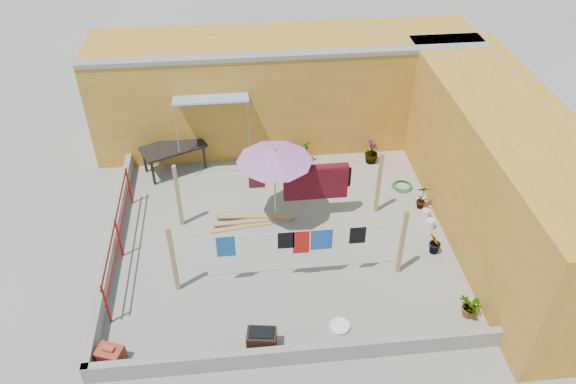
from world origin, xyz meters
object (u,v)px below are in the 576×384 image
(patio_umbrella, at_px, (275,156))
(brick_stack, at_px, (110,356))
(outdoor_table, at_px, (173,148))
(white_basin, at_px, (340,326))
(water_jug_b, at_px, (426,214))
(brazier, at_px, (262,340))
(plant_back_a, at_px, (298,152))
(green_hose, at_px, (402,186))
(water_jug_a, at_px, (430,224))

(patio_umbrella, xyz_separation_m, brick_stack, (-3.57, -3.91, -1.78))
(outdoor_table, xyz_separation_m, white_basin, (3.67, -6.05, -0.69))
(patio_umbrella, bearing_deg, water_jug_b, -5.00)
(brick_stack, xyz_separation_m, brazier, (2.95, 0.00, 0.07))
(outdoor_table, distance_m, white_basin, 7.11)
(brick_stack, distance_m, water_jug_b, 8.22)
(brick_stack, bearing_deg, plant_back_a, 55.17)
(white_basin, xyz_separation_m, plant_back_a, (-0.14, 6.05, 0.31))
(brazier, distance_m, plant_back_a, 6.57)
(outdoor_table, xyz_separation_m, green_hose, (6.24, -1.48, -0.70))
(brick_stack, xyz_separation_m, green_hose, (7.17, 4.92, -0.15))
(patio_umbrella, distance_m, brazier, 4.31)
(patio_umbrella, xyz_separation_m, water_jug_b, (3.83, -0.34, -1.83))
(water_jug_a, xyz_separation_m, plant_back_a, (-2.95, 3.22, 0.21))
(outdoor_table, height_order, plant_back_a, outdoor_table)
(water_jug_b, bearing_deg, white_basin, -131.08)
(outdoor_table, distance_m, water_jug_a, 7.26)
(white_basin, relative_size, green_hose, 0.77)
(patio_umbrella, relative_size, brick_stack, 3.93)
(outdoor_table, relative_size, plant_back_a, 2.74)
(outdoor_table, distance_m, plant_back_a, 3.55)
(plant_back_a, bearing_deg, brick_stack, -124.83)
(white_basin, xyz_separation_m, water_jug_a, (2.81, 2.83, 0.10))
(outdoor_table, distance_m, brick_stack, 6.49)
(brazier, distance_m, water_jug_b, 5.71)
(water_jug_a, bearing_deg, green_hose, 97.59)
(brazier, height_order, white_basin, brazier)
(brazier, height_order, water_jug_a, brazier)
(brick_stack, bearing_deg, brazier, 0.00)
(water_jug_b, distance_m, plant_back_a, 4.09)
(water_jug_a, distance_m, plant_back_a, 4.37)
(brick_stack, bearing_deg, patio_umbrella, 47.56)
(brazier, height_order, green_hose, brazier)
(brick_stack, height_order, brazier, brazier)
(water_jug_b, distance_m, green_hose, 1.37)
(brazier, bearing_deg, water_jug_b, 38.76)
(brick_stack, bearing_deg, water_jug_b, 25.76)
(patio_umbrella, distance_m, water_jug_a, 4.31)
(outdoor_table, xyz_separation_m, brazier, (2.03, -6.40, -0.48))
(green_hose, bearing_deg, patio_umbrella, -164.33)
(outdoor_table, bearing_deg, white_basin, -58.79)
(outdoor_table, height_order, brick_stack, outdoor_table)
(patio_umbrella, bearing_deg, brick_stack, -132.44)
(plant_back_a, bearing_deg, green_hose, -28.68)
(water_jug_b, bearing_deg, brick_stack, -154.24)
(brick_stack, xyz_separation_m, plant_back_a, (4.45, 6.40, 0.17))
(water_jug_a, bearing_deg, brazier, -144.48)
(outdoor_table, bearing_deg, plant_back_a, -0.00)
(patio_umbrella, distance_m, outdoor_table, 3.84)
(outdoor_table, bearing_deg, green_hose, -13.38)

